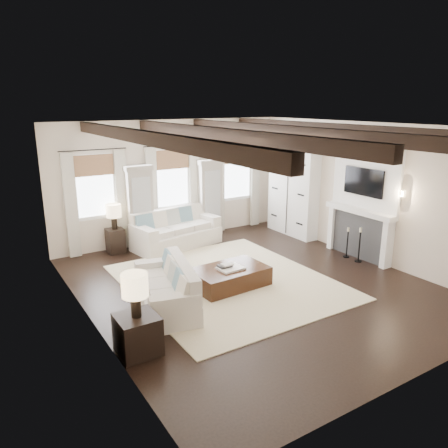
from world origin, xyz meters
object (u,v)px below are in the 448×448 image
side_table_front (138,334)px  side_table_back (116,241)px  sofa_left (169,290)px  sofa_back (175,231)px  ottoman (229,277)px

side_table_front → side_table_back: (1.20, 4.59, 0.01)m
sofa_left → side_table_back: sofa_left is taller
sofa_back → ottoman: size_ratio=1.59×
ottoman → side_table_back: size_ratio=2.48×
side_table_front → side_table_back: side_table_back is taller
sofa_left → side_table_front: size_ratio=3.55×
side_table_back → side_table_front: bearing=-104.7°
side_table_front → side_table_back: size_ratio=0.98×
side_table_front → side_table_back: bearing=75.3°
sofa_left → side_table_back: 3.47m
sofa_back → side_table_back: (-1.48, 0.32, -0.09)m
ottoman → side_table_back: side_table_back is taller
sofa_left → ottoman: sofa_left is taller
sofa_back → sofa_left: sofa_back is taller
sofa_back → sofa_left: (-1.65, -3.14, -0.05)m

